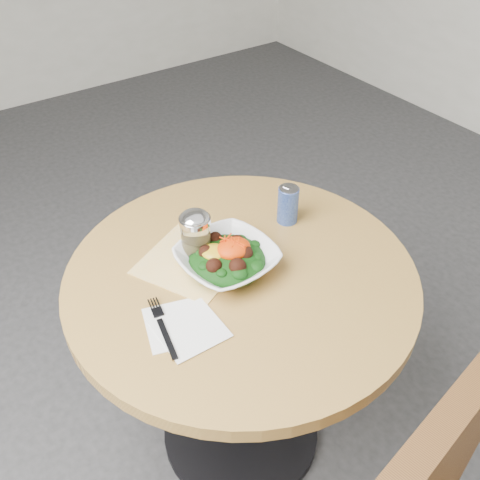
{
  "coord_description": "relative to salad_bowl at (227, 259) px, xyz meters",
  "views": [
    {
      "loc": [
        -0.58,
        -0.82,
        1.67
      ],
      "look_at": [
        0.03,
        0.04,
        0.81
      ],
      "focal_mm": 40.0,
      "sensor_mm": 36.0,
      "label": 1
    }
  ],
  "objects": [
    {
      "name": "fork",
      "position": [
        -0.23,
        -0.08,
        -0.03
      ],
      "size": [
        0.06,
        0.19,
        0.0
      ],
      "color": "black",
      "rests_on": "table"
    },
    {
      "name": "table",
      "position": [
        0.02,
        -0.03,
        -0.23
      ],
      "size": [
        0.9,
        0.9,
        0.75
      ],
      "color": "black",
      "rests_on": "ground"
    },
    {
      "name": "beverage_can",
      "position": [
        0.25,
        0.07,
        0.02
      ],
      "size": [
        0.06,
        0.06,
        0.11
      ],
      "color": "navy",
      "rests_on": "table"
    },
    {
      "name": "ground",
      "position": [
        0.02,
        -0.03,
        -0.78
      ],
      "size": [
        6.0,
        6.0,
        0.0
      ],
      "primitive_type": "plane",
      "color": "#2D2D2F",
      "rests_on": "ground"
    },
    {
      "name": "cloth_napkin",
      "position": [
        -0.05,
        0.08,
        -0.03
      ],
      "size": [
        0.34,
        0.33,
        0.0
      ],
      "primitive_type": "cube",
      "rotation": [
        0.0,
        0.0,
        0.46
      ],
      "color": "orange",
      "rests_on": "table"
    },
    {
      "name": "salad_bowl",
      "position": [
        0.0,
        0.0,
        0.0
      ],
      "size": [
        0.26,
        0.26,
        0.09
      ],
      "color": "white",
      "rests_on": "table"
    },
    {
      "name": "paper_napkins",
      "position": [
        -0.19,
        -0.11,
        -0.03
      ],
      "size": [
        0.18,
        0.19,
        0.0
      ],
      "color": "white",
      "rests_on": "table"
    },
    {
      "name": "spice_shaker",
      "position": [
        -0.04,
        0.08,
        0.04
      ],
      "size": [
        0.08,
        0.08,
        0.14
      ],
      "color": "silver",
      "rests_on": "table"
    }
  ]
}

